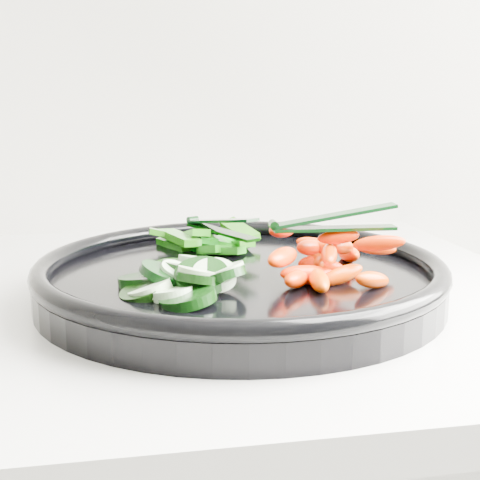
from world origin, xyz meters
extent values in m
cylinder|color=black|center=(0.70, 1.66, 0.94)|extent=(0.49, 0.49, 0.02)
torus|color=black|center=(0.70, 1.66, 0.96)|extent=(0.49, 0.49, 0.02)
cylinder|color=black|center=(0.61, 1.60, 0.96)|extent=(0.06, 0.06, 0.03)
cylinder|color=beige|center=(0.62, 1.59, 0.96)|extent=(0.04, 0.04, 0.02)
cylinder|color=black|center=(0.63, 1.62, 0.96)|extent=(0.05, 0.05, 0.02)
cylinder|color=#DEF4C3|center=(0.63, 1.62, 0.96)|extent=(0.04, 0.04, 0.02)
cylinder|color=black|center=(0.64, 1.64, 0.96)|extent=(0.06, 0.06, 0.03)
cylinder|color=#D6F2C1|center=(0.62, 1.62, 0.96)|extent=(0.03, 0.03, 0.02)
cylinder|color=black|center=(0.64, 1.57, 0.96)|extent=(0.06, 0.06, 0.02)
cylinder|color=#C5E7B8|center=(0.63, 1.58, 0.96)|extent=(0.04, 0.04, 0.02)
cylinder|color=black|center=(0.64, 1.65, 0.96)|extent=(0.05, 0.05, 0.02)
cylinder|color=beige|center=(0.65, 1.64, 0.96)|extent=(0.03, 0.03, 0.02)
cylinder|color=black|center=(0.61, 1.63, 0.96)|extent=(0.06, 0.06, 0.02)
cylinder|color=#DCF9C7|center=(0.62, 1.63, 0.96)|extent=(0.04, 0.04, 0.01)
cylinder|color=black|center=(0.62, 1.63, 0.96)|extent=(0.06, 0.06, 0.03)
cylinder|color=beige|center=(0.61, 1.63, 0.96)|extent=(0.04, 0.04, 0.02)
cylinder|color=black|center=(0.67, 1.59, 0.97)|extent=(0.05, 0.05, 0.03)
cylinder|color=#B4CFA6|center=(0.68, 1.60, 0.97)|extent=(0.05, 0.05, 0.03)
cylinder|color=black|center=(0.65, 1.62, 0.97)|extent=(0.05, 0.05, 0.02)
cylinder|color=beige|center=(0.66, 1.64, 0.97)|extent=(0.05, 0.05, 0.02)
cylinder|color=black|center=(0.63, 1.61, 0.97)|extent=(0.05, 0.05, 0.03)
cylinder|color=beige|center=(0.64, 1.61, 0.97)|extent=(0.04, 0.04, 0.02)
cylinder|color=black|center=(0.66, 1.60, 0.97)|extent=(0.06, 0.06, 0.03)
cylinder|color=beige|center=(0.67, 1.60, 0.97)|extent=(0.05, 0.05, 0.03)
cylinder|color=black|center=(0.65, 1.59, 0.97)|extent=(0.05, 0.05, 0.02)
cylinder|color=#D6EEBE|center=(0.66, 1.60, 0.97)|extent=(0.05, 0.05, 0.02)
ellipsoid|color=#FF4600|center=(0.78, 1.60, 0.96)|extent=(0.05, 0.03, 0.02)
ellipsoid|color=#F22200|center=(0.75, 1.60, 0.96)|extent=(0.06, 0.02, 0.03)
ellipsoid|color=#FF4200|center=(0.75, 1.59, 0.96)|extent=(0.02, 0.05, 0.02)
ellipsoid|color=#E25700|center=(0.77, 1.65, 0.96)|extent=(0.03, 0.05, 0.03)
ellipsoid|color=#DC3D00|center=(0.80, 1.58, 0.96)|extent=(0.05, 0.04, 0.02)
ellipsoid|color=#F12800|center=(0.77, 1.64, 0.96)|extent=(0.04, 0.03, 0.02)
ellipsoid|color=#F93B00|center=(0.74, 1.59, 0.96)|extent=(0.04, 0.04, 0.02)
ellipsoid|color=#FF3100|center=(0.77, 1.63, 0.96)|extent=(0.04, 0.02, 0.02)
ellipsoid|color=#FC4600|center=(0.81, 1.67, 0.96)|extent=(0.02, 0.05, 0.02)
ellipsoid|color=#E74E00|center=(0.78, 1.68, 0.96)|extent=(0.04, 0.05, 0.02)
ellipsoid|color=#FE5900|center=(0.73, 1.62, 0.98)|extent=(0.05, 0.06, 0.02)
ellipsoid|color=#F24C00|center=(0.79, 1.65, 0.98)|extent=(0.04, 0.05, 0.03)
ellipsoid|color=#FF3100|center=(0.76, 1.65, 0.98)|extent=(0.04, 0.04, 0.02)
ellipsoid|color=#EA2D00|center=(0.77, 1.62, 0.98)|extent=(0.03, 0.05, 0.02)
ellipsoid|color=#F65F00|center=(0.77, 1.65, 0.98)|extent=(0.05, 0.03, 0.02)
ellipsoid|color=#FF4900|center=(0.82, 1.64, 0.98)|extent=(0.04, 0.01, 0.02)
ellipsoid|color=#FF2000|center=(0.74, 1.67, 0.99)|extent=(0.04, 0.04, 0.02)
ellipsoid|color=#F71A00|center=(0.78, 1.63, 0.99)|extent=(0.04, 0.02, 0.02)
ellipsoid|color=red|center=(0.81, 1.59, 0.99)|extent=(0.05, 0.03, 0.02)
cube|color=#0B6709|center=(0.70, 1.74, 0.96)|extent=(0.05, 0.06, 0.02)
cube|color=#16700A|center=(0.71, 1.76, 0.96)|extent=(0.07, 0.05, 0.03)
cube|color=#09660C|center=(0.72, 1.76, 0.96)|extent=(0.03, 0.05, 0.02)
cube|color=#09610D|center=(0.69, 1.73, 0.96)|extent=(0.05, 0.05, 0.01)
cube|color=#0A6F0F|center=(0.69, 1.76, 0.96)|extent=(0.06, 0.04, 0.02)
cube|color=#0B6E0A|center=(0.65, 1.77, 0.96)|extent=(0.04, 0.05, 0.01)
cube|color=#0A710C|center=(0.68, 1.76, 0.96)|extent=(0.02, 0.06, 0.03)
cube|color=#10720A|center=(0.67, 1.76, 0.97)|extent=(0.03, 0.06, 0.03)
cube|color=#1E6509|center=(0.64, 1.77, 0.97)|extent=(0.04, 0.02, 0.02)
cube|color=#1D6609|center=(0.65, 1.75, 0.97)|extent=(0.04, 0.07, 0.01)
cube|color=#1E730A|center=(0.72, 1.78, 0.97)|extent=(0.04, 0.06, 0.02)
cylinder|color=black|center=(0.73, 1.63, 1.00)|extent=(0.01, 0.01, 0.01)
cube|color=black|center=(0.78, 1.63, 1.00)|extent=(0.11, 0.02, 0.00)
cube|color=black|center=(0.78, 1.63, 1.01)|extent=(0.11, 0.02, 0.02)
cylinder|color=black|center=(0.67, 1.80, 0.98)|extent=(0.01, 0.01, 0.01)
cube|color=black|center=(0.70, 1.75, 0.97)|extent=(0.06, 0.11, 0.00)
cube|color=black|center=(0.70, 1.75, 0.99)|extent=(0.06, 0.10, 0.02)
camera|label=1|loc=(0.59, 1.07, 1.11)|focal=50.00mm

